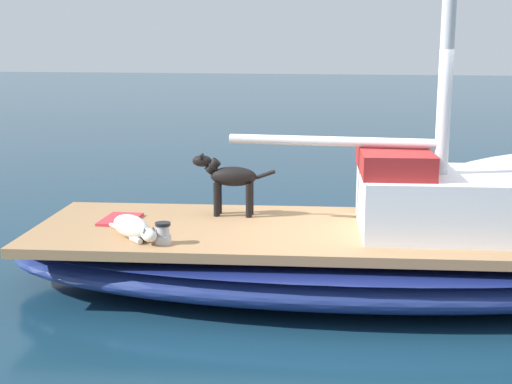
% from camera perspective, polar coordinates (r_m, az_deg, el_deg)
% --- Properties ---
extents(ground_plane, '(120.00, 120.00, 0.00)m').
position_cam_1_polar(ground_plane, '(7.61, 7.46, -7.78)').
color(ground_plane, '#143347').
extents(sailboat_main, '(3.39, 7.49, 0.66)m').
position_cam_1_polar(sailboat_main, '(7.51, 7.52, -5.37)').
color(sailboat_main, navy).
rests_on(sailboat_main, ground).
extents(cabin_house, '(1.66, 2.38, 0.84)m').
position_cam_1_polar(cabin_house, '(7.49, 16.22, -0.48)').
color(cabin_house, silver).
rests_on(cabin_house, sailboat_main).
extents(dog_white, '(0.70, 0.77, 0.22)m').
position_cam_1_polar(dog_white, '(7.09, -9.93, -2.85)').
color(dog_white, silver).
rests_on(dog_white, sailboat_main).
extents(dog_black, '(0.26, 0.94, 0.70)m').
position_cam_1_polar(dog_black, '(7.86, -2.17, 1.11)').
color(dog_black, black).
rests_on(dog_black, sailboat_main).
extents(deck_winch, '(0.16, 0.16, 0.21)m').
position_cam_1_polar(deck_winch, '(6.84, -7.53, -3.37)').
color(deck_winch, '#B7B7BC').
rests_on(deck_winch, sailboat_main).
extents(deck_towel, '(0.58, 0.39, 0.03)m').
position_cam_1_polar(deck_towel, '(7.83, -10.94, -2.19)').
color(deck_towel, '#C6333D').
rests_on(deck_towel, sailboat_main).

